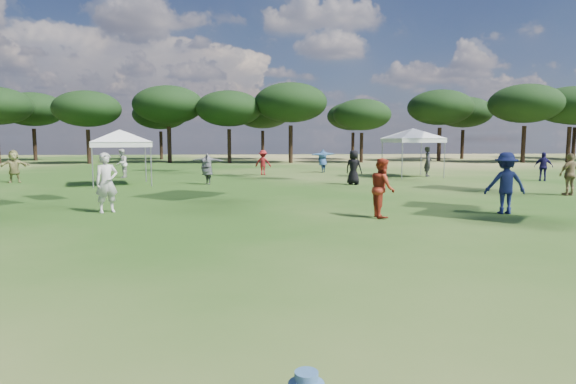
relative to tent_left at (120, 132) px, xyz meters
name	(u,v)px	position (x,y,z in m)	size (l,w,h in m)	color
tree_line	(279,108)	(9.44, 24.63, 2.81)	(108.78, 17.63, 7.77)	black
tent_left	(120,132)	(0.00, 0.00, 0.00)	(5.40, 5.40, 3.04)	gray
tent_right	(413,130)	(16.18, 3.95, 0.18)	(5.74, 5.74, 3.22)	gray
festival_crowd	(246,169)	(6.18, -1.74, -1.76)	(30.18, 20.07, 1.88)	navy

